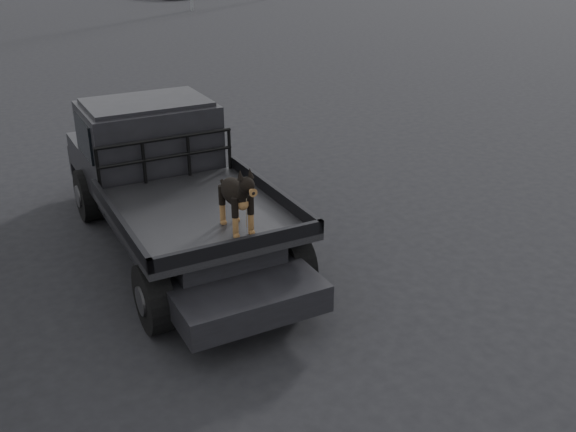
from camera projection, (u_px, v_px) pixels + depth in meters
ground at (169, 329)px, 6.88m from camera, size 120.00×120.00×0.00m
flatbed_ute at (176, 217)px, 8.43m from camera, size 2.00×5.40×0.92m
ute_cab at (149, 132)px, 8.82m from camera, size 1.72×1.30×0.88m
headache_rack at (167, 159)px, 8.28m from camera, size 1.80×0.08×0.55m
dog at (236, 197)px, 6.88m from camera, size 0.32×0.60×0.74m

